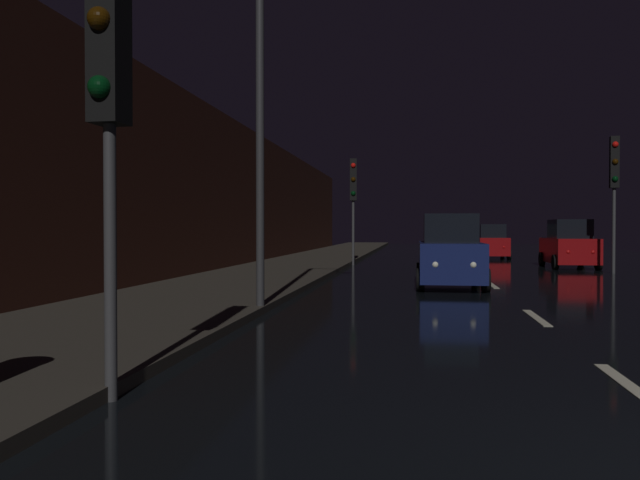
% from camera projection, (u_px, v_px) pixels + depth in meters
% --- Properties ---
extents(ground, '(27.09, 84.00, 0.02)m').
position_uv_depth(ground, '(467.00, 267.00, 28.00)').
color(ground, black).
extents(sidewalk_left, '(4.40, 84.00, 0.15)m').
position_uv_depth(sidewalk_left, '(301.00, 264.00, 29.07)').
color(sidewalk_left, '#38332B').
rests_on(sidewalk_left, ground).
extents(building_facade_left, '(0.80, 63.00, 6.12)m').
position_uv_depth(building_facade_left, '(223.00, 194.00, 25.94)').
color(building_facade_left, '#472319').
rests_on(building_facade_left, ground).
extents(lane_centerline, '(0.16, 31.66, 0.01)m').
position_uv_depth(lane_centerline, '(482.00, 278.00, 21.55)').
color(lane_centerline, beige).
rests_on(lane_centerline, ground).
extents(traffic_light_far_left, '(0.34, 0.47, 4.85)m').
position_uv_depth(traffic_light_far_left, '(353.00, 188.00, 29.23)').
color(traffic_light_far_left, '#38383A').
rests_on(traffic_light_far_left, ground).
extents(traffic_light_near_left, '(0.32, 0.47, 4.56)m').
position_uv_depth(traffic_light_near_left, '(108.00, 58.00, 6.12)').
color(traffic_light_near_left, '#38383A').
rests_on(traffic_light_near_left, ground).
extents(traffic_light_far_right, '(0.34, 0.47, 5.07)m').
position_uv_depth(traffic_light_far_right, '(614.00, 174.00, 23.71)').
color(traffic_light_far_right, '#38383A').
rests_on(traffic_light_far_right, ground).
extents(streetlamp_overhead, '(1.70, 0.44, 8.56)m').
position_uv_depth(streetlamp_overhead, '(280.00, 29.00, 12.42)').
color(streetlamp_overhead, '#2D2D30').
rests_on(streetlamp_overhead, ground).
extents(car_approaching_headlights, '(1.91, 4.13, 2.08)m').
position_uv_depth(car_approaching_headlights, '(450.00, 254.00, 18.35)').
color(car_approaching_headlights, '#141E51').
rests_on(car_approaching_headlights, ground).
extents(car_distant_taillights, '(1.75, 3.79, 1.91)m').
position_uv_depth(car_distant_taillights, '(491.00, 243.00, 35.78)').
color(car_distant_taillights, maroon).
rests_on(car_distant_taillights, ground).
extents(car_parked_right_far, '(1.88, 4.07, 2.05)m').
position_uv_depth(car_parked_right_far, '(569.00, 246.00, 27.33)').
color(car_parked_right_far, maroon).
rests_on(car_parked_right_far, ground).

